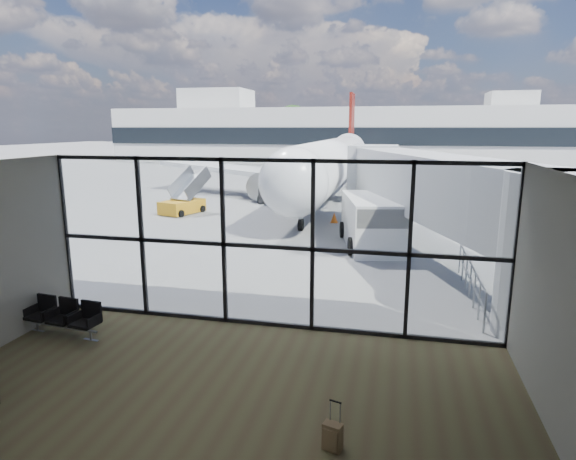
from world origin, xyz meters
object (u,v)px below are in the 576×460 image
at_px(airliner, 333,162).
at_px(service_van, 373,222).
at_px(suitcase, 332,437).
at_px(seating_row, 65,315).
at_px(mobile_stairs, 183,205).
at_px(belt_loader, 271,192).

xyz_separation_m(airliner, service_van, (3.85, -15.55, -1.52)).
bearing_deg(suitcase, seating_row, 173.63).
xyz_separation_m(service_van, mobile_stairs, (-11.93, 6.04, -0.59)).
height_order(belt_loader, mobile_stairs, mobile_stairs).
relative_size(service_van, mobile_stairs, 1.54).
xyz_separation_m(belt_loader, mobile_stairs, (-4.02, -6.14, -0.08)).
bearing_deg(suitcase, service_van, 106.74).
bearing_deg(belt_loader, mobile_stairs, -132.86).
bearing_deg(belt_loader, airliner, 30.01).
bearing_deg(seating_row, service_van, 63.47).
xyz_separation_m(seating_row, suitcase, (7.34, -3.05, -0.26)).
distance_m(airliner, belt_loader, 5.65).
relative_size(seating_row, suitcase, 2.46).
bearing_deg(airliner, service_van, -76.44).
bearing_deg(seating_row, belt_loader, 97.98).
xyz_separation_m(airliner, mobile_stairs, (-8.08, -9.51, -2.11)).
bearing_deg(airliner, seating_row, -97.51).
relative_size(service_van, belt_loader, 1.28).
xyz_separation_m(seating_row, airliner, (3.36, 26.74, 2.13)).
distance_m(airliner, mobile_stairs, 12.65).
bearing_deg(suitcase, mobile_stairs, 136.96).
height_order(suitcase, airliner, airliner).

